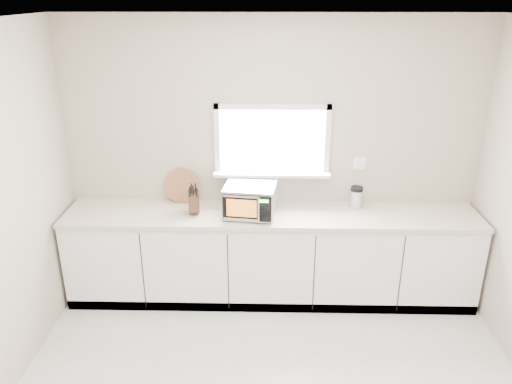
{
  "coord_description": "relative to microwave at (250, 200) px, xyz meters",
  "views": [
    {
      "loc": [
        -0.05,
        -2.61,
        2.87
      ],
      "look_at": [
        -0.14,
        1.55,
        1.19
      ],
      "focal_mm": 35.0,
      "sensor_mm": 36.0,
      "label": 1
    }
  ],
  "objects": [
    {
      "name": "knife_block",
      "position": [
        -0.53,
        0.06,
        -0.02
      ],
      "size": [
        0.13,
        0.23,
        0.31
      ],
      "rotation": [
        0.0,
        0.0,
        0.14
      ],
      "color": "#4B331B",
      "rests_on": "countertop"
    },
    {
      "name": "microwave",
      "position": [
        0.0,
        0.0,
        0.0
      ],
      "size": [
        0.5,
        0.43,
        0.3
      ],
      "rotation": [
        0.0,
        0.0,
        -0.13
      ],
      "color": "black",
      "rests_on": "countertop"
    },
    {
      "name": "coffee_grinder",
      "position": [
        1.02,
        0.22,
        -0.05
      ],
      "size": [
        0.14,
        0.14,
        0.21
      ],
      "rotation": [
        0.0,
        0.0,
        -0.11
      ],
      "color": "#BABDC2",
      "rests_on": "countertop"
    },
    {
      "name": "back_wall",
      "position": [
        0.2,
        0.37,
        0.29
      ],
      "size": [
        4.0,
        0.17,
        2.7
      ],
      "color": "#B4A48F",
      "rests_on": "ground"
    },
    {
      "name": "cabinets",
      "position": [
        0.2,
        0.08,
        -0.64
      ],
      "size": [
        3.92,
        0.6,
        0.88
      ],
      "primitive_type": "cube",
      "color": "white",
      "rests_on": "ground"
    },
    {
      "name": "countertop",
      "position": [
        0.2,
        0.07,
        -0.18
      ],
      "size": [
        3.92,
        0.64,
        0.04
      ],
      "primitive_type": "cube",
      "color": "beige",
      "rests_on": "cabinets"
    },
    {
      "name": "cutting_board",
      "position": [
        -0.68,
        0.32,
        0.01
      ],
      "size": [
        0.34,
        0.08,
        0.34
      ],
      "primitive_type": "cylinder",
      "rotation": [
        1.4,
        0.0,
        0.0
      ],
      "color": "#A56540",
      "rests_on": "countertop"
    }
  ]
}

